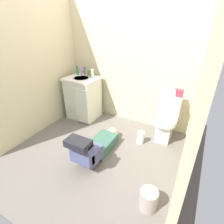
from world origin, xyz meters
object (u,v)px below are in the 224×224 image
bottle_green (90,73)px  trash_can (148,200)px  bottle_pink (82,71)px  paper_towel_roll (140,138)px  bottle_amber (88,73)px  toiletry_bag (179,93)px  vanity_cabinet (83,98)px  faucet (86,73)px  bottle_blue (85,71)px  toilet (166,119)px  soap_dispenser (77,71)px  bottle_clear (92,73)px  tissue_box (169,92)px  person_plumber (95,146)px

bottle_green → trash_can: 2.36m
bottle_pink → paper_towel_roll: size_ratio=0.82×
bottle_amber → toiletry_bag: bearing=-1.5°
vanity_cabinet → paper_towel_roll: size_ratio=3.94×
faucet → bottle_blue: bearing=158.4°
toilet → bottle_amber: bearing=175.1°
toiletry_bag → bottle_pink: bottle_pink is taller
soap_dispenser → bottle_clear: soap_dispenser is taller
toilet → tissue_box: 0.44m
vanity_cabinet → trash_can: 2.24m
toiletry_bag → soap_dispenser: 1.92m
toiletry_bag → bottle_blue: (-1.75, 0.04, 0.10)m
toiletry_bag → bottle_clear: 1.56m
bottle_amber → trash_can: size_ratio=0.51×
person_plumber → bottle_green: (-0.75, 1.04, 0.71)m
tissue_box → paper_towel_roll: 0.85m
tissue_box → soap_dispenser: (-1.77, 0.01, 0.09)m
bottle_clear → vanity_cabinet: bearing=-146.5°
trash_can → toiletry_bag: bearing=92.4°
toilet → person_plumber: toilet is taller
faucet → vanity_cabinet: bearing=-88.7°
bottle_amber → toilet: bearing=-4.9°
vanity_cabinet → person_plumber: vanity_cabinet is taller
paper_towel_roll → bottle_clear: bearing=160.6°
vanity_cabinet → bottle_blue: size_ratio=5.11×
toilet → vanity_cabinet: 1.62m
toilet → bottle_clear: (-1.45, 0.09, 0.53)m
vanity_cabinet → faucet: faucet is taller
vanity_cabinet → faucet: bearing=91.3°
faucet → soap_dispenser: bearing=-174.0°
person_plumber → toiletry_bag: bearing=48.9°
faucet → toiletry_bag: (1.73, -0.03, -0.06)m
vanity_cabinet → tissue_box: bearing=4.1°
bottle_clear → person_plumber: bearing=-55.9°
person_plumber → bottle_clear: bottle_clear is taller
toiletry_bag → trash_can: bearing=-87.6°
soap_dispenser → bottle_blue: size_ratio=1.03×
vanity_cabinet → trash_can: bearing=-36.6°
person_plumber → bottle_pink: (-0.95, 1.04, 0.73)m
toilet → paper_towel_roll: 0.51m
toilet → bottle_pink: bottle_pink is taller
vanity_cabinet → paper_towel_roll: (1.32, -0.30, -0.31)m
bottle_pink → bottle_blue: bearing=10.9°
toiletry_bag → paper_towel_roll: 0.91m
vanity_cabinet → tissue_box: 1.62m
faucet → toiletry_bag: 1.73m
toilet → toiletry_bag: bearing=40.8°
bottle_amber → vanity_cabinet: bearing=-102.7°
toilet → bottle_pink: (-1.72, 0.12, 0.54)m
vanity_cabinet → bottle_clear: bearing=33.5°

